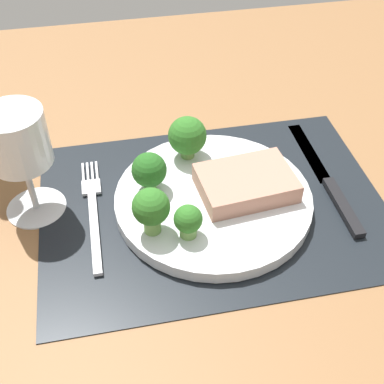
{
  "coord_description": "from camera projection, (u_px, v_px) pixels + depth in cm",
  "views": [
    {
      "loc": [
        -11.34,
        -43.92,
        45.32
      ],
      "look_at": [
        -2.48,
        1.02,
        1.9
      ],
      "focal_mm": 47.77,
      "sensor_mm": 36.0,
      "label": 1
    }
  ],
  "objects": [
    {
      "name": "broccoli_back_left",
      "position": [
        187.0,
        136.0,
        0.66
      ],
      "size": [
        5.04,
        5.04,
        5.89
      ],
      "color": "#5B8942",
      "rests_on": "plate"
    },
    {
      "name": "broccoli_near_steak",
      "position": [
        151.0,
        208.0,
        0.56
      ],
      "size": [
        4.28,
        4.28,
        5.96
      ],
      "color": "#6B994C",
      "rests_on": "plate"
    },
    {
      "name": "broccoli_front_edge",
      "position": [
        149.0,
        170.0,
        0.62
      ],
      "size": [
        4.31,
        4.31,
        5.2
      ],
      "color": "#5B8942",
      "rests_on": "plate"
    },
    {
      "name": "plate",
      "position": [
        213.0,
        200.0,
        0.63
      ],
      "size": [
        24.35,
        24.35,
        1.6
      ],
      "primitive_type": "cylinder",
      "color": "silver",
      "rests_on": "placemat"
    },
    {
      "name": "knife",
      "position": [
        329.0,
        183.0,
        0.66
      ],
      "size": [
        1.8,
        23.0,
        0.8
      ],
      "rotation": [
        0.0,
        0.0,
        -0.03
      ],
      "color": "black",
      "rests_on": "placemat"
    },
    {
      "name": "placemat",
      "position": [
        213.0,
        205.0,
        0.64
      ],
      "size": [
        42.64,
        30.94,
        0.3
      ],
      "primitive_type": "cube",
      "color": "black",
      "rests_on": "ground_plane"
    },
    {
      "name": "ground_plane",
      "position": [
        213.0,
        214.0,
        0.65
      ],
      "size": [
        140.0,
        110.0,
        3.0
      ],
      "primitive_type": "cube",
      "color": "brown"
    },
    {
      "name": "wine_glass",
      "position": [
        18.0,
        145.0,
        0.57
      ],
      "size": [
        7.33,
        7.33,
        14.27
      ],
      "color": "silver",
      "rests_on": "ground_plane"
    },
    {
      "name": "fork",
      "position": [
        93.0,
        211.0,
        0.63
      ],
      "size": [
        2.4,
        19.2,
        0.5
      ],
      "rotation": [
        0.0,
        0.0,
        -0.04
      ],
      "color": "silver",
      "rests_on": "placemat"
    },
    {
      "name": "steak",
      "position": [
        246.0,
        184.0,
        0.62
      ],
      "size": [
        12.14,
        9.17,
        2.51
      ],
      "primitive_type": "cube",
      "rotation": [
        0.0,
        0.0,
        0.1
      ],
      "color": "tan",
      "rests_on": "plate"
    },
    {
      "name": "broccoli_near_fork",
      "position": [
        188.0,
        220.0,
        0.56
      ],
      "size": [
        3.26,
        3.26,
        4.22
      ],
      "color": "#6B994C",
      "rests_on": "plate"
    }
  ]
}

